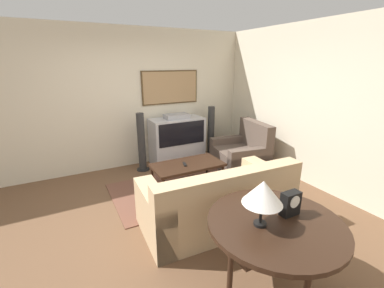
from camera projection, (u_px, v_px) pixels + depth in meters
name	position (u px, v px, depth m)	size (l,w,h in m)	color
ground_plane	(167.00, 216.00, 3.60)	(12.00, 12.00, 0.00)	brown
wall_back	(124.00, 100.00, 4.99)	(12.00, 0.10, 2.70)	beige
wall_right	(308.00, 106.00, 4.35)	(0.06, 12.00, 2.70)	beige
area_rug	(186.00, 186.00, 4.43)	(2.45, 1.41, 0.01)	brown
tv	(177.00, 140.00, 5.39)	(1.10, 0.53, 1.05)	#B7B7BC
couch	(218.00, 202.00, 3.34)	(1.97, 1.02, 0.86)	tan
armchair	(242.00, 154.00, 5.13)	(1.01, 1.11, 0.94)	brown
coffee_table	(188.00, 166.00, 4.33)	(1.18, 0.62, 0.42)	black
console_table	(275.00, 228.00, 2.24)	(1.19, 1.19, 0.74)	black
table_lamp	(263.00, 193.00, 2.09)	(0.33, 0.33, 0.41)	black
mantel_clock	(290.00, 203.00, 2.29)	(0.18, 0.10, 0.22)	black
remote	(185.00, 164.00, 4.27)	(0.08, 0.17, 0.02)	black
speaker_tower_left	(142.00, 144.00, 4.97)	(0.25, 0.25, 1.15)	black
speaker_tower_right	(211.00, 134.00, 5.66)	(0.25, 0.25, 1.15)	black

